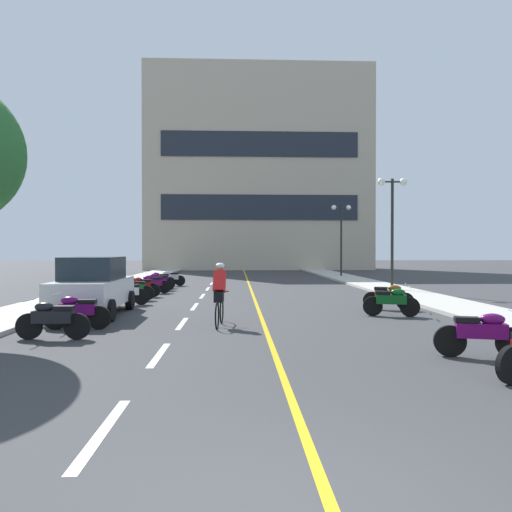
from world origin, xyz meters
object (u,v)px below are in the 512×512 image
Objects in this scene: motorcycle_9 at (152,283)px; cyclist_rider at (219,293)px; motorcycle_8 at (141,286)px; motorcycle_5 at (389,296)px; parked_car_near at (93,286)px; motorcycle_1 at (482,333)px; motorcycle_6 at (126,293)px; motorcycle_11 at (159,280)px; motorcycle_3 at (77,311)px; street_lamp_far at (341,224)px; motorcycle_4 at (392,301)px; motorcycle_2 at (53,319)px; street_lamp_mid at (392,209)px; motorcycle_12 at (170,278)px; motorcycle_10 at (157,281)px; motorcycle_7 at (133,289)px.

cyclist_rider reaches higher than motorcycle_9.
motorcycle_5 is at bearing -27.94° from motorcycle_8.
parked_car_near reaches higher than motorcycle_1.
motorcycle_11 is (-0.01, 7.75, 0.00)m from motorcycle_6.
motorcycle_8 is at bearing 91.17° from motorcycle_6.
cyclist_rider is (4.01, -2.25, -0.03)m from parked_car_near.
motorcycle_3 is 8.66m from motorcycle_8.
motorcycle_4 is at bearing -98.14° from street_lamp_far.
motorcycle_2 and motorcycle_9 have the same top height.
street_lamp_mid is 3.24× the size of motorcycle_9.
motorcycle_4 is (9.23, -0.62, -0.44)m from parked_car_near.
motorcycle_1 is 5.77m from motorcycle_4.
motorcycle_5 is 0.98× the size of motorcycle_8.
motorcycle_12 is at bearing 114.29° from motorcycle_1.
motorcycle_10 is (0.13, 6.31, 0.00)m from motorcycle_6.
motorcycle_3 is 1.00× the size of motorcycle_7.
street_lamp_far is 3.18× the size of motorcycle_6.
motorcycle_12 is (-11.51, -8.35, -3.47)m from street_lamp_far.
motorcycle_5 is at bearing 29.87° from cyclist_rider.
motorcycle_5 is 1.00× the size of motorcycle_10.
motorcycle_11 is (0.09, 5.98, 0.00)m from motorcycle_7.
cyclist_rider is (-5.64, -3.24, 0.41)m from motorcycle_5.
cyclist_rider is (-5.07, 4.14, 0.41)m from motorcycle_1.
motorcycle_5 is at bearing 75.24° from motorcycle_4.
motorcycle_2 and motorcycle_3 have the same top height.
parked_car_near is at bearing -93.44° from motorcycle_12.
motorcycle_1 and motorcycle_3 have the same top height.
motorcycle_2 is 8.57m from motorcycle_7.
motorcycle_2 is 1.02× the size of motorcycle_4.
motorcycle_9 is (-8.69, 8.10, 0.00)m from motorcycle_4.
motorcycle_3 is (-11.70, -10.89, -3.59)m from street_lamp_mid.
motorcycle_1 is 12.53m from motorcycle_6.
street_lamp_far is 3.15× the size of motorcycle_1.
motorcycle_6 is at bearing -86.76° from motorcycle_7.
motorcycle_7 is 1.02× the size of motorcycle_11.
motorcycle_1 and motorcycle_8 have the same top height.
motorcycle_2 is at bearing 165.63° from motorcycle_1.
parked_car_near is 7.52m from motorcycle_9.
motorcycle_9 is at bearing -176.64° from street_lamp_mid.
motorcycle_3 is at bearing 86.13° from motorcycle_2.
street_lamp_far reaches higher than motorcycle_9.
street_lamp_far is (0.16, 12.30, -0.11)m from street_lamp_mid.
motorcycle_6 is 1.78m from motorcycle_7.
street_lamp_mid is at bearing 71.96° from motorcycle_4.
motorcycle_7 is 7.69m from motorcycle_12.
parked_car_near is 10.43m from motorcycle_11.
motorcycle_2 is (0.29, -4.13, -0.44)m from parked_car_near.
motorcycle_1 is at bearing -14.37° from motorcycle_2.
parked_car_near is at bearing -93.89° from motorcycle_7.
motorcycle_9 is (-8.55, 13.87, 0.00)m from motorcycle_1.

